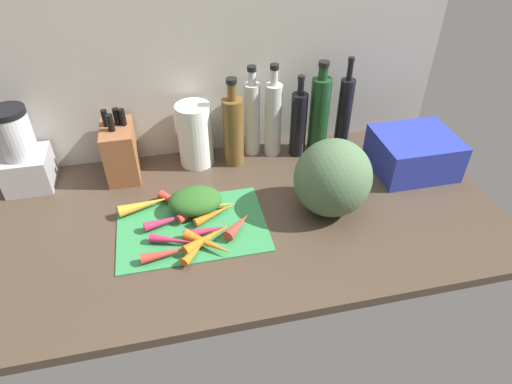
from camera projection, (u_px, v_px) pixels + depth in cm
name	position (u px, v px, depth cm)	size (l,w,h in cm)	color
ground_plane	(222.00, 218.00, 137.65)	(170.00, 80.00, 3.00)	#47382B
wall_back	(199.00, 70.00, 147.57)	(170.00, 3.00, 60.00)	#BCB7AD
cutting_board	(192.00, 227.00, 131.64)	(43.33, 29.14, 0.80)	#338C4C
carrot_0	(208.00, 230.00, 127.71)	(2.85, 2.85, 13.85)	#B2264C
carrot_1	(168.00, 220.00, 131.11)	(2.77, 2.77, 14.18)	#B2264C
carrot_2	(216.00, 206.00, 136.58)	(2.46, 2.46, 12.58)	orange
carrot_3	(195.00, 210.00, 134.57)	(2.88, 2.88, 12.21)	red
carrot_4	(170.00, 253.00, 120.99)	(2.72, 2.72, 15.40)	red
carrot_5	(238.00, 225.00, 129.02)	(3.39, 3.39, 10.79)	red
carrot_6	(209.00, 244.00, 123.34)	(3.12, 3.12, 15.32)	orange
carrot_7	(195.00, 251.00, 121.68)	(2.61, 2.61, 10.41)	orange
carrot_8	(145.00, 205.00, 136.27)	(3.49, 3.49, 16.16)	orange
carrot_9	(173.00, 200.00, 138.06)	(3.14, 3.14, 10.16)	red
carrot_10	(215.00, 213.00, 133.83)	(2.56, 2.56, 14.25)	orange
carrot_11	(173.00, 240.00, 124.86)	(2.48, 2.48, 13.30)	#B2264C
carrot_12	(208.00, 238.00, 125.13)	(3.26, 3.26, 15.84)	orange
carrot_greens_pile	(195.00, 201.00, 135.01)	(16.18, 12.45, 6.85)	#2D6023
winter_squash	(333.00, 178.00, 131.20)	(23.13, 21.98, 23.80)	#4C6B47
knife_block	(120.00, 151.00, 147.10)	(10.11, 16.10, 23.67)	brown
blender_appliance	(22.00, 154.00, 141.03)	(14.47, 14.47, 27.76)	#B2B2B7
paper_towel_roll	(195.00, 135.00, 151.75)	(11.65, 11.65, 22.21)	white
bottle_0	(233.00, 130.00, 150.73)	(7.02, 7.02, 31.43)	brown
bottle_1	(252.00, 117.00, 155.13)	(5.62, 5.62, 32.71)	silver
bottle_2	(273.00, 118.00, 154.68)	(5.85, 5.85, 33.58)	silver
bottle_3	(298.00, 123.00, 155.60)	(5.67, 5.67, 29.85)	black
bottle_4	(319.00, 115.00, 155.19)	(6.84, 6.84, 34.01)	#19421E
bottle_5	(344.00, 114.00, 156.61)	(5.08, 5.08, 34.89)	black
dish_rack	(413.00, 153.00, 151.55)	(26.03, 22.59, 12.95)	#2838AD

